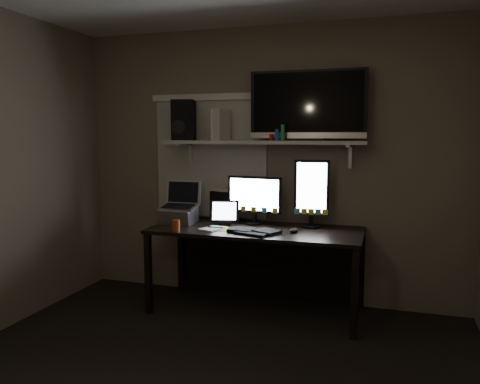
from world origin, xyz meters
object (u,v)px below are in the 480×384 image
at_px(game_console, 221,125).
at_px(tv, 308,105).
at_px(keyboard, 254,231).
at_px(speaker, 184,120).
at_px(monitor_portrait, 312,193).
at_px(cup, 176,226).
at_px(desk, 259,245).
at_px(mouse, 294,230).
at_px(tablet, 225,212).
at_px(monitor_landscape, 255,200).
at_px(laptop, 178,203).

bearing_deg(game_console, tv, 14.17).
distance_m(keyboard, speaker, 1.26).
bearing_deg(monitor_portrait, cup, -159.17).
xyz_separation_m(cup, game_console, (0.23, 0.49, 0.84)).
xyz_separation_m(desk, mouse, (0.34, -0.19, 0.19)).
relative_size(desk, tablet, 7.15).
distance_m(monitor_landscape, keyboard, 0.42).
xyz_separation_m(desk, laptop, (-0.73, -0.11, 0.37)).
xyz_separation_m(monitor_landscape, tablet, (-0.25, -0.10, -0.11)).
height_order(keyboard, tablet, tablet).
bearing_deg(laptop, mouse, -5.26).
bearing_deg(cup, game_console, 65.24).
xyz_separation_m(tv, game_console, (-0.77, -0.06, -0.16)).
distance_m(monitor_landscape, tablet, 0.29).
xyz_separation_m(monitor_landscape, mouse, (0.41, -0.25, -0.20)).
relative_size(tablet, cup, 2.59).
height_order(monitor_landscape, game_console, game_console).
bearing_deg(keyboard, laptop, -176.03).
height_order(desk, mouse, mouse).
bearing_deg(monitor_landscape, keyboard, -69.58).
distance_m(tablet, game_console, 0.79).
bearing_deg(monitor_portrait, mouse, -116.23).
distance_m(desk, keyboard, 0.34).
bearing_deg(tablet, monitor_landscape, 9.38).
distance_m(monitor_portrait, cup, 1.19).
xyz_separation_m(tablet, speaker, (-0.44, 0.11, 0.82)).
xyz_separation_m(keyboard, tablet, (-0.34, 0.25, 0.10)).
relative_size(game_console, speaker, 0.76).
height_order(monitor_landscape, laptop, monitor_landscape).
xyz_separation_m(desk, speaker, (-0.75, 0.08, 1.11)).
distance_m(monitor_portrait, mouse, 0.39).
bearing_deg(monitor_landscape, tablet, -152.48).
xyz_separation_m(monitor_portrait, speaker, (-1.19, 0.01, 0.63)).
distance_m(mouse, game_console, 1.16).
relative_size(monitor_landscape, cup, 5.16).
relative_size(monitor_landscape, tv, 0.50).
relative_size(monitor_portrait, cup, 6.14).
distance_m(desk, mouse, 0.44).
xyz_separation_m(desk, monitor_landscape, (-0.06, 0.07, 0.40)).
xyz_separation_m(keyboard, laptop, (-0.76, 0.17, 0.18)).
bearing_deg(tablet, cup, -139.13).
bearing_deg(monitor_landscape, tv, 12.02).
relative_size(monitor_landscape, mouse, 5.06).
distance_m(keyboard, game_console, 1.02).
height_order(monitor_portrait, tv, tv).
bearing_deg(keyboard, desk, 112.62).
relative_size(desk, laptop, 4.77).
height_order(cup, game_console, game_console).
xyz_separation_m(tablet, game_console, (-0.07, 0.09, 0.78)).
distance_m(tablet, tv, 1.18).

